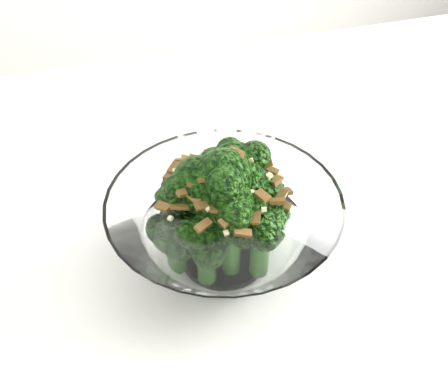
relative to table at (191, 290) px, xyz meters
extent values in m
cube|color=white|center=(0.00, 0.00, 0.05)|extent=(1.22, 0.84, 0.04)
cylinder|color=white|center=(0.53, 0.36, -0.33)|extent=(0.04, 0.04, 0.71)
cylinder|color=white|center=(0.03, -0.02, 0.07)|extent=(0.08, 0.08, 0.01)
cylinder|color=#235616|center=(0.01, -0.05, 0.10)|extent=(0.02, 0.02, 0.05)
sphere|color=#1E510F|center=(0.01, -0.05, 0.13)|extent=(0.04, 0.04, 0.04)
cylinder|color=#235616|center=(0.07, 0.01, 0.10)|extent=(0.02, 0.02, 0.04)
sphere|color=#1E510F|center=(0.07, 0.01, 0.13)|extent=(0.04, 0.04, 0.04)
cylinder|color=#235616|center=(0.01, -0.01, 0.11)|extent=(0.02, 0.02, 0.07)
sphere|color=#1E510F|center=(0.01, -0.01, 0.16)|extent=(0.05, 0.05, 0.05)
cylinder|color=#235616|center=(0.05, -0.05, 0.10)|extent=(0.02, 0.02, 0.05)
sphere|color=#1E510F|center=(0.05, -0.05, 0.14)|extent=(0.04, 0.04, 0.04)
cylinder|color=#235616|center=(0.03, -0.02, 0.12)|extent=(0.02, 0.02, 0.08)
sphere|color=#1E510F|center=(0.03, -0.02, 0.17)|extent=(0.05, 0.05, 0.05)
cylinder|color=#235616|center=(0.03, -0.04, 0.11)|extent=(0.02, 0.02, 0.07)
sphere|color=#1E510F|center=(0.03, -0.04, 0.16)|extent=(0.04, 0.04, 0.04)
cylinder|color=#235616|center=(0.00, -0.01, 0.10)|extent=(0.02, 0.02, 0.05)
sphere|color=#1E510F|center=(0.00, -0.01, 0.14)|extent=(0.04, 0.04, 0.04)
cylinder|color=#235616|center=(0.04, 0.00, 0.11)|extent=(0.02, 0.02, 0.07)
sphere|color=#1E510F|center=(0.04, 0.00, 0.16)|extent=(0.04, 0.04, 0.04)
cylinder|color=#235616|center=(-0.02, -0.03, 0.10)|extent=(0.02, 0.02, 0.04)
sphere|color=#1E510F|center=(-0.02, -0.03, 0.12)|extent=(0.04, 0.04, 0.04)
cylinder|color=#235616|center=(0.06, -0.02, 0.11)|extent=(0.02, 0.02, 0.05)
sphere|color=#1E510F|center=(0.06, -0.02, 0.14)|extent=(0.04, 0.04, 0.04)
cube|color=brown|center=(0.04, 0.01, 0.16)|extent=(0.01, 0.01, 0.01)
cube|color=brown|center=(0.05, 0.02, 0.16)|extent=(0.01, 0.01, 0.01)
cube|color=brown|center=(0.01, -0.03, 0.18)|extent=(0.01, 0.01, 0.01)
cube|color=brown|center=(-0.02, -0.03, 0.15)|extent=(0.02, 0.02, 0.01)
cube|color=brown|center=(0.04, 0.00, 0.18)|extent=(0.01, 0.02, 0.01)
cube|color=brown|center=(0.01, 0.03, 0.15)|extent=(0.01, 0.02, 0.00)
cube|color=brown|center=(0.04, -0.06, 0.16)|extent=(0.01, 0.01, 0.01)
cube|color=brown|center=(0.00, -0.03, 0.17)|extent=(0.01, 0.01, 0.01)
cube|color=brown|center=(0.08, -0.03, 0.15)|extent=(0.01, 0.01, 0.01)
cube|color=brown|center=(0.01, -0.05, 0.17)|extent=(0.01, 0.01, 0.01)
cube|color=brown|center=(-0.01, -0.02, 0.16)|extent=(0.01, 0.01, 0.01)
cube|color=brown|center=(0.06, 0.03, 0.15)|extent=(0.01, 0.01, 0.01)
cube|color=brown|center=(0.03, 0.02, 0.16)|extent=(0.01, 0.01, 0.01)
cube|color=brown|center=(0.04, -0.02, 0.19)|extent=(0.01, 0.01, 0.01)
cube|color=brown|center=(0.03, -0.04, 0.18)|extent=(0.01, 0.01, 0.00)
cube|color=brown|center=(0.00, -0.02, 0.17)|extent=(0.02, 0.01, 0.01)
cube|color=brown|center=(0.07, -0.03, 0.16)|extent=(0.01, 0.01, 0.01)
cube|color=brown|center=(0.00, 0.01, 0.16)|extent=(0.01, 0.01, 0.01)
cube|color=brown|center=(0.01, -0.02, 0.18)|extent=(0.02, 0.01, 0.01)
cube|color=brown|center=(0.02, -0.06, 0.16)|extent=(0.02, 0.01, 0.01)
cube|color=brown|center=(-0.01, 0.01, 0.15)|extent=(0.01, 0.02, 0.01)
cube|color=brown|center=(0.03, 0.02, 0.16)|extent=(0.01, 0.01, 0.00)
cube|color=brown|center=(0.08, -0.01, 0.15)|extent=(0.01, 0.01, 0.01)
cube|color=brown|center=(0.02, -0.04, 0.18)|extent=(0.01, 0.01, 0.01)
cube|color=brown|center=(0.05, -0.05, 0.17)|extent=(0.01, 0.01, 0.00)
cube|color=brown|center=(0.00, 0.03, 0.15)|extent=(0.01, 0.01, 0.01)
cube|color=brown|center=(0.07, -0.05, 0.16)|extent=(0.01, 0.01, 0.01)
cube|color=brown|center=(0.01, 0.00, 0.17)|extent=(0.01, 0.01, 0.01)
cube|color=brown|center=(0.07, 0.01, 0.15)|extent=(0.01, 0.01, 0.01)
cube|color=brown|center=(0.04, -0.03, 0.18)|extent=(0.01, 0.01, 0.01)
cube|color=brown|center=(0.00, -0.06, 0.16)|extent=(0.02, 0.01, 0.01)
cube|color=brown|center=(0.02, -0.03, 0.19)|extent=(0.01, 0.01, 0.01)
cube|color=brown|center=(0.04, 0.02, 0.16)|extent=(0.01, 0.01, 0.00)
cube|color=brown|center=(0.03, -0.07, 0.15)|extent=(0.02, 0.01, 0.01)
cube|color=brown|center=(0.07, -0.03, 0.16)|extent=(0.02, 0.01, 0.00)
cube|color=brown|center=(0.07, -0.01, 0.17)|extent=(0.01, 0.01, 0.01)
cube|color=brown|center=(0.01, 0.01, 0.16)|extent=(0.01, 0.01, 0.01)
cube|color=brown|center=(0.07, -0.04, 0.15)|extent=(0.01, 0.01, 0.01)
cube|color=brown|center=(-0.01, -0.04, 0.16)|extent=(0.02, 0.01, 0.01)
cube|color=brown|center=(0.04, -0.01, 0.18)|extent=(0.01, 0.01, 0.01)
cube|color=brown|center=(0.08, 0.01, 0.15)|extent=(0.01, 0.01, 0.01)
cube|color=brown|center=(0.00, -0.02, 0.17)|extent=(0.01, 0.01, 0.01)
cube|color=brown|center=(0.00, -0.02, 0.17)|extent=(0.01, 0.02, 0.01)
cube|color=brown|center=(0.03, -0.06, 0.17)|extent=(0.01, 0.01, 0.01)
cube|color=brown|center=(0.02, -0.05, 0.16)|extent=(0.01, 0.01, 0.01)
cube|color=brown|center=(0.03, -0.06, 0.17)|extent=(0.01, 0.01, 0.00)
cube|color=brown|center=(0.03, -0.03, 0.18)|extent=(0.01, 0.01, 0.01)
cube|color=brown|center=(0.07, -0.05, 0.15)|extent=(0.02, 0.01, 0.01)
cube|color=brown|center=(0.01, 0.00, 0.17)|extent=(0.01, 0.01, 0.01)
cube|color=brown|center=(0.00, 0.02, 0.15)|extent=(0.01, 0.02, 0.01)
cube|color=brown|center=(0.00, -0.04, 0.17)|extent=(0.01, 0.02, 0.00)
cube|color=beige|center=(-0.01, 0.00, 0.16)|extent=(0.01, 0.01, 0.00)
cube|color=beige|center=(0.02, -0.03, 0.19)|extent=(0.00, 0.00, 0.00)
cube|color=beige|center=(-0.02, -0.04, 0.15)|extent=(0.01, 0.01, 0.00)
cube|color=beige|center=(0.00, 0.01, 0.16)|extent=(0.01, 0.01, 0.01)
cube|color=beige|center=(0.03, -0.05, 0.17)|extent=(0.00, 0.00, 0.00)
cube|color=beige|center=(0.06, -0.01, 0.18)|extent=(0.01, 0.01, 0.01)
cube|color=beige|center=(0.03, 0.00, 0.18)|extent=(0.01, 0.01, 0.00)
cube|color=beige|center=(0.02, 0.00, 0.18)|extent=(0.00, 0.00, 0.00)
cube|color=beige|center=(0.07, -0.03, 0.17)|extent=(0.01, 0.01, 0.00)
cube|color=beige|center=(0.04, -0.04, 0.18)|extent=(0.00, 0.01, 0.00)
cube|color=beige|center=(0.02, 0.02, 0.17)|extent=(0.01, 0.01, 0.00)
cube|color=beige|center=(0.08, 0.00, 0.16)|extent=(0.00, 0.00, 0.00)
cube|color=beige|center=(0.07, 0.01, 0.16)|extent=(0.01, 0.01, 0.00)
cube|color=beige|center=(0.03, 0.00, 0.18)|extent=(0.00, 0.00, 0.00)
cube|color=beige|center=(0.00, -0.01, 0.17)|extent=(0.00, 0.00, 0.00)
cube|color=beige|center=(0.00, 0.01, 0.16)|extent=(0.01, 0.01, 0.01)
cube|color=beige|center=(0.04, 0.00, 0.17)|extent=(0.01, 0.00, 0.00)
cube|color=beige|center=(0.05, -0.05, 0.17)|extent=(0.00, 0.00, 0.00)
cube|color=beige|center=(0.04, 0.00, 0.18)|extent=(0.01, 0.01, 0.00)
cube|color=beige|center=(0.02, -0.07, 0.15)|extent=(0.00, 0.00, 0.00)
cube|color=beige|center=(0.05, -0.06, 0.16)|extent=(0.01, 0.01, 0.00)
cube|color=beige|center=(0.01, -0.01, 0.17)|extent=(0.01, 0.01, 0.00)
cube|color=beige|center=(0.00, 0.01, 0.16)|extent=(0.00, 0.00, 0.00)
cube|color=beige|center=(0.08, -0.02, 0.15)|extent=(0.01, 0.01, 0.00)
cube|color=beige|center=(0.01, -0.05, 0.17)|extent=(0.00, 0.00, 0.00)
cube|color=beige|center=(0.04, -0.06, 0.16)|extent=(0.01, 0.01, 0.00)
cube|color=beige|center=(0.07, -0.02, 0.16)|extent=(0.00, 0.00, 0.00)
cube|color=beige|center=(0.05, 0.02, 0.16)|extent=(0.01, 0.01, 0.00)
cube|color=beige|center=(0.05, 0.02, 0.16)|extent=(0.00, 0.01, 0.01)
cube|color=beige|center=(-0.02, -0.02, 0.16)|extent=(0.00, 0.00, 0.00)
cube|color=beige|center=(0.07, -0.01, 0.16)|extent=(0.01, 0.01, 0.00)
camera|label=1|loc=(-0.05, -0.32, 0.43)|focal=40.00mm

